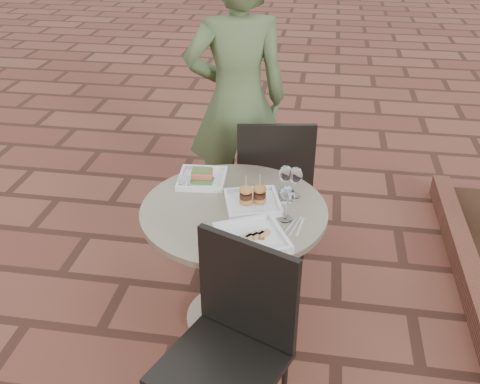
# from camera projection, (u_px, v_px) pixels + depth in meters

# --- Properties ---
(ground) EXTENTS (60.00, 60.00, 0.00)m
(ground) POSITION_uv_depth(u_px,v_px,m) (175.00, 341.00, 2.80)
(ground) COLOR brown
(ground) RESTS_ON ground
(cafe_table) EXTENTS (0.90, 0.90, 0.73)m
(cafe_table) POSITION_uv_depth(u_px,v_px,m) (234.00, 249.00, 2.69)
(cafe_table) COLOR gray
(cafe_table) RESTS_ON ground
(chair_far) EXTENTS (0.51, 0.51, 0.93)m
(chair_far) POSITION_uv_depth(u_px,v_px,m) (274.00, 176.00, 3.20)
(chair_far) COLOR black
(chair_far) RESTS_ON ground
(chair_near) EXTENTS (0.58, 0.58, 0.93)m
(chair_near) POSITION_uv_depth(u_px,v_px,m) (233.00, 334.00, 2.10)
(chair_near) COLOR black
(chair_near) RESTS_ON ground
(diner) EXTENTS (0.74, 0.60, 1.77)m
(diner) POSITION_uv_depth(u_px,v_px,m) (237.00, 102.00, 3.33)
(diner) COLOR #435730
(diner) RESTS_ON ground
(plate_salmon) EXTENTS (0.26, 0.26, 0.07)m
(plate_salmon) POSITION_uv_depth(u_px,v_px,m) (202.00, 178.00, 2.78)
(plate_salmon) COLOR silver
(plate_salmon) RESTS_ON cafe_table
(plate_sliders) EXTENTS (0.32, 0.32, 0.17)m
(plate_sliders) POSITION_uv_depth(u_px,v_px,m) (253.00, 200.00, 2.57)
(plate_sliders) COLOR silver
(plate_sliders) RESTS_ON cafe_table
(plate_tuna) EXTENTS (0.38, 0.38, 0.03)m
(plate_tuna) POSITION_uv_depth(u_px,v_px,m) (252.00, 238.00, 2.32)
(plate_tuna) COLOR silver
(plate_tuna) RESTS_ON cafe_table
(wine_glass_right) EXTENTS (0.08, 0.08, 0.18)m
(wine_glass_right) POSITION_uv_depth(u_px,v_px,m) (286.00, 196.00, 2.41)
(wine_glass_right) COLOR white
(wine_glass_right) RESTS_ON cafe_table
(wine_glass_mid) EXTENTS (0.07, 0.07, 0.16)m
(wine_glass_mid) POSITION_uv_depth(u_px,v_px,m) (286.00, 175.00, 2.61)
(wine_glass_mid) COLOR white
(wine_glass_mid) RESTS_ON cafe_table
(wine_glass_far) EXTENTS (0.07, 0.07, 0.16)m
(wine_glass_far) POSITION_uv_depth(u_px,v_px,m) (295.00, 176.00, 2.60)
(wine_glass_far) COLOR white
(wine_glass_far) RESTS_ON cafe_table
(steel_ramekin) EXTENTS (0.07, 0.07, 0.05)m
(steel_ramekin) POSITION_uv_depth(u_px,v_px,m) (185.00, 183.00, 2.72)
(steel_ramekin) COLOR silver
(steel_ramekin) RESTS_ON cafe_table
(cutlery_set) EXTENTS (0.12, 0.20, 0.00)m
(cutlery_set) POSITION_uv_depth(u_px,v_px,m) (295.00, 227.00, 2.42)
(cutlery_set) COLOR silver
(cutlery_set) RESTS_ON cafe_table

